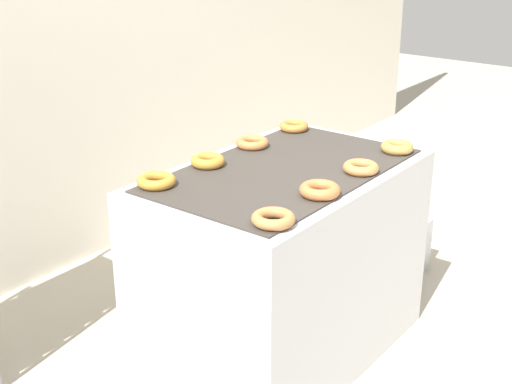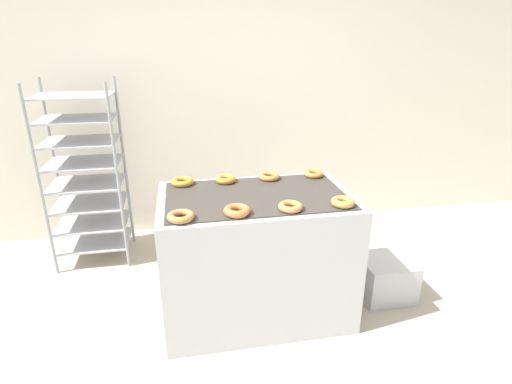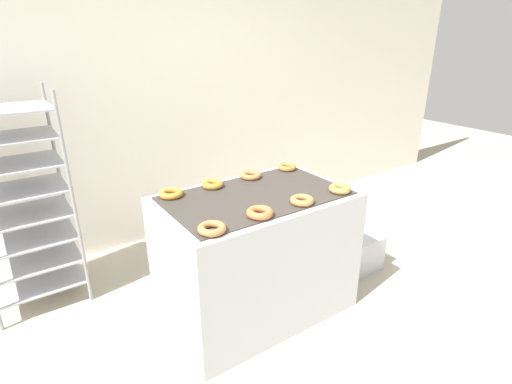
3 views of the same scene
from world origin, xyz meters
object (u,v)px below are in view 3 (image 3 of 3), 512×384
object	(u,v)px
donut_near_midright	(302,200)
donut_near_right	(340,189)
glaze_bin	(353,251)
fryer_machine	(256,255)
donut_far_left	(171,193)
donut_near_midleft	(260,213)
baking_rack_cart	(22,203)
donut_near_left	(212,228)
donut_far_midright	(251,175)
donut_far_right	(287,167)
donut_far_midleft	(213,184)

from	to	relation	value
donut_near_midright	donut_near_right	bearing A→B (deg)	0.50
glaze_bin	donut_near_right	world-z (taller)	donut_near_right
fryer_machine	donut_far_left	world-z (taller)	donut_far_left
donut_near_right	glaze_bin	bearing A→B (deg)	26.74
glaze_bin	donut_near_midleft	xyz separation A→B (m)	(-1.15, -0.26, 0.76)
baking_rack_cart	donut_near_right	bearing A→B (deg)	-36.09
donut_near_left	donut_near_midleft	bearing A→B (deg)	2.72
fryer_machine	donut_near_midright	distance (m)	0.56
fryer_machine	donut_far_midright	distance (m)	0.57
donut_far_midright	glaze_bin	bearing A→B (deg)	-20.00
donut_near_midright	glaze_bin	bearing A→B (deg)	17.12
fryer_machine	donut_near_right	bearing A→B (deg)	-29.15
donut_far_right	donut_near_left	bearing A→B (deg)	-149.12
donut_near_midleft	donut_far_midright	size ratio (longest dim) A/B	1.04
donut_far_left	donut_far_right	bearing A→B (deg)	0.04
fryer_machine	donut_near_midleft	size ratio (longest dim) A/B	8.04
fryer_machine	glaze_bin	distance (m)	1.03
fryer_machine	donut_near_right	world-z (taller)	donut_near_right
fryer_machine	donut_far_right	world-z (taller)	donut_far_right
donut_near_midleft	donut_far_midleft	xyz separation A→B (m)	(-0.00, 0.56, -0.00)
donut_far_left	donut_far_midleft	distance (m)	0.30
donut_far_left	donut_far_midleft	world-z (taller)	donut_far_midleft
fryer_machine	donut_near_right	distance (m)	0.73
donut_near_left	donut_far_left	bearing A→B (deg)	88.15
fryer_machine	glaze_bin	xyz separation A→B (m)	(0.99, -0.02, -0.29)
glaze_bin	donut_far_midright	bearing A→B (deg)	160.00
donut_near_midleft	donut_far_midright	distance (m)	0.65
donut_near_left	donut_near_midleft	world-z (taller)	donut_near_midleft
glaze_bin	donut_near_midright	distance (m)	1.16
donut_near_left	donut_far_midright	world-z (taller)	same
baking_rack_cart	donut_far_midright	size ratio (longest dim) A/B	10.29
donut_far_midright	baking_rack_cart	bearing A→B (deg)	153.20
glaze_bin	donut_near_midleft	size ratio (longest dim) A/B	2.41
donut_near_midright	donut_far_midleft	bearing A→B (deg)	120.07
donut_near_midleft	donut_far_right	bearing A→B (deg)	40.96
baking_rack_cart	donut_far_right	world-z (taller)	baking_rack_cart
donut_near_midright	donut_far_midleft	size ratio (longest dim) A/B	1.02
donut_near_midright	donut_far_midleft	distance (m)	0.64
fryer_machine	baking_rack_cart	world-z (taller)	baking_rack_cart
glaze_bin	donut_far_midleft	world-z (taller)	donut_far_midleft
donut_far_right	donut_far_midleft	bearing A→B (deg)	-179.42
donut_near_left	donut_near_midright	bearing A→B (deg)	1.73
donut_far_midright	donut_far_right	size ratio (longest dim) A/B	1.06
donut_near_midleft	donut_near_right	size ratio (longest dim) A/B	1.08
donut_near_left	fryer_machine	bearing A→B (deg)	31.14
baking_rack_cart	donut_near_right	world-z (taller)	baking_rack_cart
donut_near_midleft	donut_near_midright	world-z (taller)	donut_near_midleft
baking_rack_cart	donut_far_left	size ratio (longest dim) A/B	10.06
baking_rack_cart	donut_near_midright	size ratio (longest dim) A/B	10.50
baking_rack_cart	donut_near_midleft	world-z (taller)	baking_rack_cart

